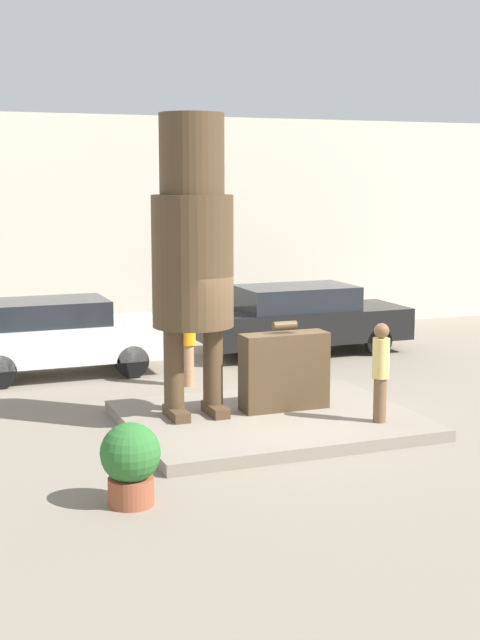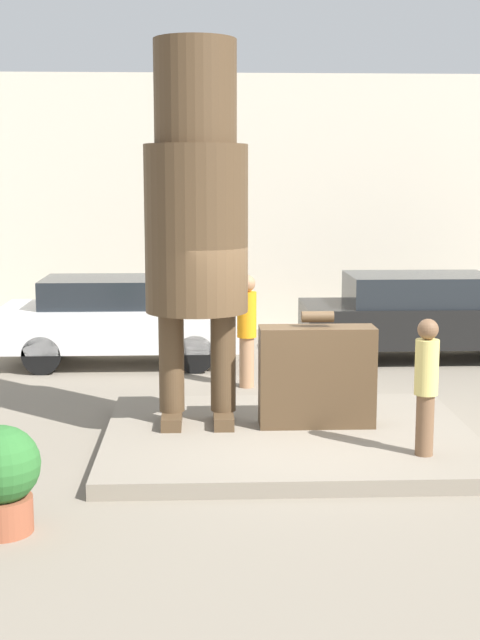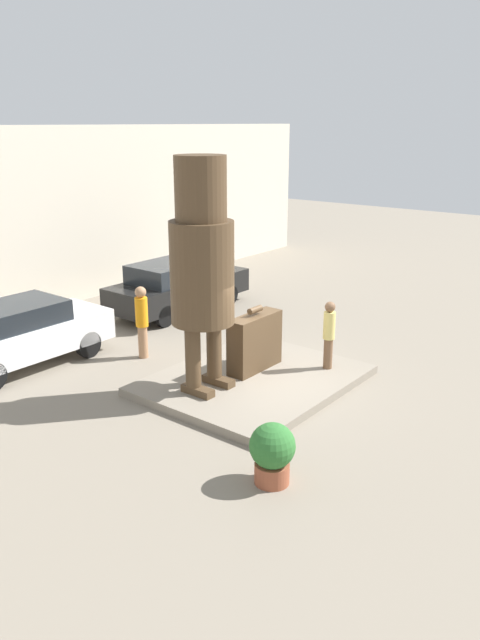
{
  "view_description": "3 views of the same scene",
  "coord_description": "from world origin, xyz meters",
  "px_view_note": "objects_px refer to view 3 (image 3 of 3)",
  "views": [
    {
      "loc": [
        -5.61,
        -13.08,
        4.07
      ],
      "look_at": [
        -0.57,
        -0.12,
        1.82
      ],
      "focal_mm": 50.0,
      "sensor_mm": 36.0,
      "label": 1
    },
    {
      "loc": [
        -1.09,
        -10.88,
        3.39
      ],
      "look_at": [
        -0.62,
        0.02,
        1.62
      ],
      "focal_mm": 50.0,
      "sensor_mm": 36.0,
      "label": 2
    },
    {
      "loc": [
        -10.35,
        -7.81,
        5.65
      ],
      "look_at": [
        -0.2,
        0.24,
        1.52
      ],
      "focal_mm": 35.0,
      "sensor_mm": 36.0,
      "label": 3
    }
  ],
  "objects_px": {
    "giant_suitcase": "(255,342)",
    "statue_figure": "(202,258)",
    "planter_pot": "(272,452)",
    "parked_car_white": "(20,333)",
    "parked_car_black": "(178,285)",
    "tourist": "(329,332)",
    "worker_hivis": "(142,319)"
  },
  "relations": [
    {
      "from": "giant_suitcase",
      "to": "statue_figure",
      "type": "bearing_deg",
      "value": 172.86
    },
    {
      "from": "giant_suitcase",
      "to": "planter_pot",
      "type": "bearing_deg",
      "value": -139.25
    },
    {
      "from": "statue_figure",
      "to": "giant_suitcase",
      "type": "height_order",
      "value": "statue_figure"
    },
    {
      "from": "parked_car_white",
      "to": "parked_car_black",
      "type": "relative_size",
      "value": 0.9
    },
    {
      "from": "tourist",
      "to": "planter_pot",
      "type": "relative_size",
      "value": 1.52
    },
    {
      "from": "planter_pot",
      "to": "worker_hivis",
      "type": "xyz_separation_m",
      "value": [
        2.64,
        5.85,
        0.44
      ]
    },
    {
      "from": "giant_suitcase",
      "to": "planter_pot",
      "type": "relative_size",
      "value": 1.42
    },
    {
      "from": "giant_suitcase",
      "to": "worker_hivis",
      "type": "distance_m",
      "value": 3.03
    },
    {
      "from": "giant_suitcase",
      "to": "parked_car_white",
      "type": "relative_size",
      "value": 0.35
    },
    {
      "from": "tourist",
      "to": "parked_car_black",
      "type": "bearing_deg",
      "value": 75.61
    },
    {
      "from": "parked_car_black",
      "to": "statue_figure",
      "type": "bearing_deg",
      "value": -131.23
    },
    {
      "from": "planter_pot",
      "to": "statue_figure",
      "type": "bearing_deg",
      "value": 59.2
    },
    {
      "from": "tourist",
      "to": "parked_car_white",
      "type": "relative_size",
      "value": 0.38
    },
    {
      "from": "statue_figure",
      "to": "giant_suitcase",
      "type": "bearing_deg",
      "value": -7.14
    },
    {
      "from": "statue_figure",
      "to": "tourist",
      "type": "height_order",
      "value": "statue_figure"
    },
    {
      "from": "giant_suitcase",
      "to": "planter_pot",
      "type": "xyz_separation_m",
      "value": [
        -3.4,
        -2.93,
        -0.27
      ]
    },
    {
      "from": "parked_car_black",
      "to": "worker_hivis",
      "type": "bearing_deg",
      "value": -148.57
    },
    {
      "from": "statue_figure",
      "to": "parked_car_white",
      "type": "bearing_deg",
      "value": 107.37
    },
    {
      "from": "giant_suitcase",
      "to": "parked_car_black",
      "type": "height_order",
      "value": "giant_suitcase"
    },
    {
      "from": "statue_figure",
      "to": "parked_car_white",
      "type": "xyz_separation_m",
      "value": [
        -1.43,
        4.58,
        -2.19
      ]
    },
    {
      "from": "tourist",
      "to": "parked_car_white",
      "type": "bearing_deg",
      "value": 123.79
    },
    {
      "from": "statue_figure",
      "to": "worker_hivis",
      "type": "relative_size",
      "value": 2.65
    },
    {
      "from": "parked_car_white",
      "to": "parked_car_black",
      "type": "xyz_separation_m",
      "value": [
        5.69,
        0.28,
        -0.01
      ]
    },
    {
      "from": "tourist",
      "to": "parked_car_black",
      "type": "height_order",
      "value": "tourist"
    },
    {
      "from": "statue_figure",
      "to": "worker_hivis",
      "type": "xyz_separation_m",
      "value": [
        0.78,
        2.73,
        -2.03
      ]
    },
    {
      "from": "giant_suitcase",
      "to": "tourist",
      "type": "bearing_deg",
      "value": -49.92
    },
    {
      "from": "planter_pot",
      "to": "worker_hivis",
      "type": "distance_m",
      "value": 6.44
    },
    {
      "from": "tourist",
      "to": "worker_hivis",
      "type": "distance_m",
      "value": 4.61
    },
    {
      "from": "statue_figure",
      "to": "giant_suitcase",
      "type": "relative_size",
      "value": 3.24
    },
    {
      "from": "planter_pot",
      "to": "worker_hivis",
      "type": "height_order",
      "value": "worker_hivis"
    },
    {
      "from": "tourist",
      "to": "parked_car_white",
      "type": "xyz_separation_m",
      "value": [
        -4.06,
        6.07,
        -0.22
      ]
    },
    {
      "from": "worker_hivis",
      "to": "giant_suitcase",
      "type": "bearing_deg",
      "value": -75.52
    }
  ]
}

